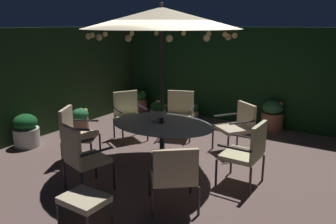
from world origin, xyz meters
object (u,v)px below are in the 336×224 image
patio_chair_south (248,150)px  patio_chair_north (128,112)px  potted_plant_right_near (139,100)px  potted_plant_back_center (80,119)px  patio_chair_southeast (174,173)px  potted_plant_back_left (26,131)px  patio_dining_table (162,129)px  patio_chair_east (81,155)px  patio_chair_west (179,112)px  patio_chair_southwest (238,124)px  ottoman_footrest (84,200)px  potted_plant_left_far (191,111)px  patio_chair_northeast (75,131)px  patio_umbrella (162,18)px  potted_plant_back_right (273,115)px  centerpiece_planter (158,109)px

patio_chair_south → patio_chair_north: bearing=164.9°
potted_plant_right_near → potted_plant_back_center: size_ratio=1.13×
patio_chair_southeast → potted_plant_back_left: (-3.82, 0.48, -0.21)m
potted_plant_right_near → potted_plant_back_left: (-0.21, -3.55, 0.02)m
patio_dining_table → patio_chair_southeast: 1.58m
patio_chair_east → patio_chair_south: size_ratio=1.02×
patio_chair_southeast → patio_chair_west: (-1.52, 2.72, 0.02)m
patio_dining_table → patio_chair_southwest: 1.58m
patio_chair_east → ottoman_footrest: 0.91m
patio_chair_west → potted_plant_left_far: size_ratio=2.02×
patio_chair_south → patio_chair_west: 2.60m
patio_chair_northeast → potted_plant_back_center: 1.78m
patio_chair_southwest → potted_plant_right_near: size_ratio=1.54×
patio_chair_south → potted_plant_left_far: (-2.44, 2.71, -0.33)m
patio_dining_table → patio_chair_west: bearing=109.4°
patio_chair_north → potted_plant_back_center: (-1.23, -0.25, -0.29)m
patio_chair_south → potted_plant_back_left: bearing=-170.8°
potted_plant_back_center → patio_umbrella: bearing=-11.4°
patio_chair_west → potted_plant_back_left: patio_chair_west is taller
potted_plant_back_right → ottoman_footrest: bearing=-99.7°
potted_plant_back_right → potted_plant_back_center: bearing=-145.7°
patio_chair_northeast → patio_chair_north: bearing=89.5°
patio_dining_table → patio_chair_east: bearing=-105.1°
patio_umbrella → ottoman_footrest: bearing=-83.9°
patio_chair_southeast → potted_plant_back_right: 4.29m
patio_chair_south → ottoman_footrest: (-1.35, -2.09, -0.26)m
patio_chair_northeast → potted_plant_back_left: 1.46m
patio_chair_northeast → patio_chair_south: size_ratio=0.97×
patio_chair_south → potted_plant_back_right: 3.13m
patio_chair_north → patio_chair_west: size_ratio=1.03×
centerpiece_planter → potted_plant_back_center: (-2.50, 0.49, -0.68)m
patio_chair_north → patio_chair_southwest: size_ratio=1.07×
patio_dining_table → patio_chair_northeast: size_ratio=1.91×
patio_chair_north → potted_plant_back_left: patio_chair_north is taller
patio_chair_northeast → patio_chair_southwest: size_ratio=1.04×
patio_chair_southeast → centerpiece_planter: bearing=130.9°
patio_chair_east → patio_chair_west: (-0.12, 3.02, -0.04)m
patio_umbrella → patio_chair_northeast: (-1.39, -0.74, -1.95)m
patio_dining_table → potted_plant_left_far: size_ratio=3.86×
ottoman_footrest → potted_plant_back_right: potted_plant_back_right is taller
patio_umbrella → ottoman_footrest: size_ratio=4.86×
potted_plant_back_left → patio_chair_northeast: bearing=0.3°
patio_chair_northeast → potted_plant_left_far: size_ratio=2.02×
patio_chair_southeast → potted_plant_back_left: bearing=172.8°
patio_chair_north → patio_chair_southeast: 3.10m
patio_chair_northeast → patio_chair_south: patio_chair_south is taller
patio_chair_east → patio_chair_southeast: 1.44m
patio_dining_table → patio_chair_north: (-1.38, 0.77, -0.06)m
patio_chair_west → patio_dining_table: bearing=-70.6°
patio_chair_northeast → potted_plant_back_left: size_ratio=1.47×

